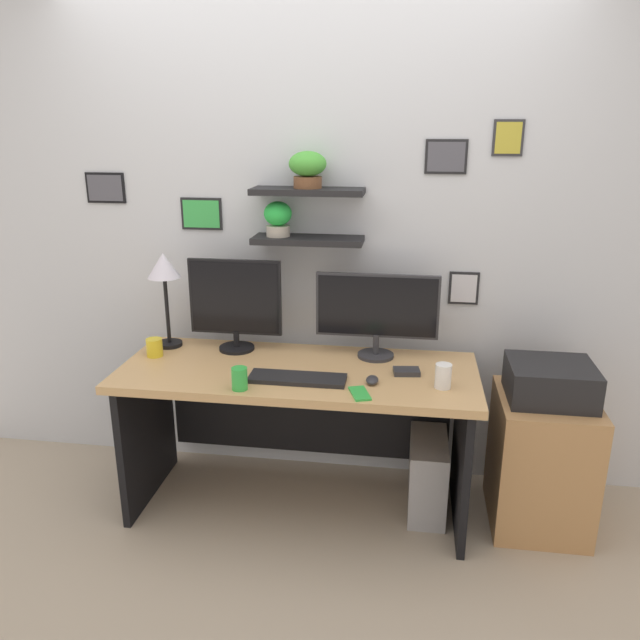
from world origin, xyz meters
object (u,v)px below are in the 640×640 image
at_px(cell_phone, 360,393).
at_px(desk_lamp, 164,274).
at_px(printer, 550,382).
at_px(monitor_right, 377,311).
at_px(computer_tower_right, 427,475).
at_px(keyboard, 297,378).
at_px(coffee_mug, 154,347).
at_px(monitor_left, 235,302).
at_px(computer_mouse, 372,380).
at_px(pen_cup, 240,379).
at_px(water_cup, 443,376).
at_px(scissors_tray, 407,372).
at_px(desk, 300,403).
at_px(drawer_cabinet, 541,461).

bearing_deg(cell_phone, desk_lamp, 136.93).
height_order(cell_phone, printer, printer).
height_order(monitor_right, computer_tower_right, monitor_right).
distance_m(keyboard, coffee_mug, 0.79).
distance_m(monitor_left, computer_mouse, 0.83).
xyz_separation_m(computer_mouse, printer, (0.80, 0.17, -0.03)).
distance_m(pen_cup, printer, 1.41).
xyz_separation_m(cell_phone, water_cup, (0.35, 0.13, 0.05)).
bearing_deg(scissors_tray, desk, 174.81).
height_order(computer_mouse, cell_phone, computer_mouse).
bearing_deg(monitor_right, coffee_mug, -171.77).
height_order(monitor_left, desk_lamp, desk_lamp).
bearing_deg(scissors_tray, drawer_cabinet, 3.86).
xyz_separation_m(monitor_left, desk_lamp, (-0.36, -0.00, 0.14)).
xyz_separation_m(keyboard, computer_tower_right, (0.61, 0.21, -0.57)).
distance_m(keyboard, computer_tower_right, 0.86).
xyz_separation_m(desk, computer_mouse, (0.36, -0.17, 0.22)).
distance_m(coffee_mug, pen_cup, 0.62).
bearing_deg(monitor_left, scissors_tray, -13.46).
distance_m(coffee_mug, printer, 1.90).
bearing_deg(water_cup, desk_lamp, 166.43).
relative_size(scissors_tray, water_cup, 1.09).
relative_size(monitor_right, keyboard, 1.36).
bearing_deg(computer_tower_right, monitor_right, 151.80).
bearing_deg(monitor_left, printer, -6.15).
distance_m(monitor_right, desk_lamp, 1.09).
relative_size(desk, desk_lamp, 3.45).
xyz_separation_m(monitor_right, printer, (0.81, -0.16, -0.25)).
xyz_separation_m(scissors_tray, drawer_cabinet, (0.65, 0.04, -0.44)).
relative_size(computer_mouse, desk_lamp, 0.18).
height_order(desk_lamp, cell_phone, desk_lamp).
bearing_deg(desk_lamp, computer_tower_right, -6.17).
height_order(monitor_left, water_cup, monitor_left).
height_order(monitor_left, drawer_cabinet, monitor_left).
height_order(scissors_tray, water_cup, water_cup).
relative_size(coffee_mug, pen_cup, 0.90).
height_order(desk_lamp, computer_tower_right, desk_lamp).
height_order(cell_phone, water_cup, water_cup).
relative_size(coffee_mug, water_cup, 0.82).
relative_size(scissors_tray, printer, 0.32).
height_order(keyboard, desk_lamp, desk_lamp).
height_order(desk, desk_lamp, desk_lamp).
height_order(coffee_mug, water_cup, water_cup).
distance_m(desk, keyboard, 0.29).
xyz_separation_m(computer_mouse, pen_cup, (-0.57, -0.15, 0.04)).
relative_size(monitor_left, scissors_tray, 3.93).
relative_size(monitor_left, printer, 1.24).
height_order(desk_lamp, coffee_mug, desk_lamp).
height_order(monitor_right, scissors_tray, monitor_right).
bearing_deg(computer_mouse, pen_cup, -165.06).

